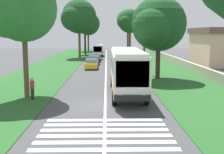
% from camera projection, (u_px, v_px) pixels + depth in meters
% --- Properties ---
extents(ground, '(160.00, 160.00, 0.00)m').
position_uv_depth(ground, '(105.00, 105.00, 21.11)').
color(ground, '#424244').
extents(grass_verge_left, '(120.00, 8.00, 0.04)m').
position_uv_depth(grass_verge_left, '(38.00, 75.00, 35.80)').
color(grass_verge_left, '#235623').
rests_on(grass_verge_left, ground).
extents(grass_verge_right, '(120.00, 8.00, 0.04)m').
position_uv_depth(grass_verge_right, '(173.00, 75.00, 36.09)').
color(grass_verge_right, '#235623').
rests_on(grass_verge_right, ground).
extents(centre_line, '(110.00, 0.16, 0.01)m').
position_uv_depth(centre_line, '(106.00, 75.00, 35.95)').
color(centre_line, silver).
rests_on(centre_line, ground).
extents(coach_bus, '(11.16, 2.62, 3.73)m').
position_uv_depth(coach_bus, '(127.00, 69.00, 24.71)').
color(coach_bus, silver).
rests_on(coach_bus, ground).
extents(zebra_crossing, '(5.85, 6.80, 0.01)m').
position_uv_depth(zebra_crossing, '(105.00, 136.00, 14.80)').
color(zebra_crossing, silver).
rests_on(zebra_crossing, ground).
extents(trailing_car_0, '(4.30, 1.78, 1.43)m').
position_uv_depth(trailing_car_0, '(92.00, 64.00, 42.62)').
color(trailing_car_0, gold).
rests_on(trailing_car_0, ground).
extents(trailing_car_1, '(4.30, 1.78, 1.43)m').
position_uv_depth(trailing_car_1, '(94.00, 60.00, 48.28)').
color(trailing_car_1, black).
rests_on(trailing_car_1, ground).
extents(trailing_car_2, '(4.30, 1.78, 1.43)m').
position_uv_depth(trailing_car_2, '(95.00, 58.00, 53.53)').
color(trailing_car_2, '#145933').
rests_on(trailing_car_2, ground).
extents(trailing_car_3, '(4.30, 1.78, 1.43)m').
position_uv_depth(trailing_car_3, '(116.00, 55.00, 59.26)').
color(trailing_car_3, gold).
rests_on(trailing_car_3, ground).
extents(trailing_minibus_0, '(6.00, 2.14, 2.53)m').
position_uv_depth(trailing_minibus_0, '(98.00, 49.00, 66.10)').
color(trailing_minibus_0, silver).
rests_on(trailing_minibus_0, ground).
extents(roadside_tree_left_0, '(6.54, 5.27, 9.56)m').
position_uv_depth(roadside_tree_left_0, '(21.00, 11.00, 22.73)').
color(roadside_tree_left_0, brown).
rests_on(roadside_tree_left_0, grass_verge_left).
extents(roadside_tree_left_1, '(8.53, 7.07, 12.02)m').
position_uv_depth(roadside_tree_left_1, '(78.00, 17.00, 60.62)').
color(roadside_tree_left_1, brown).
rests_on(roadside_tree_left_1, grass_verge_left).
extents(roadside_tree_left_2, '(5.94, 5.31, 10.78)m').
position_uv_depth(roadside_tree_left_2, '(84.00, 21.00, 70.19)').
color(roadside_tree_left_2, '#3D2D1E').
rests_on(roadside_tree_left_2, grass_verge_left).
extents(roadside_tree_left_3, '(7.91, 6.54, 11.01)m').
position_uv_depth(roadside_tree_left_3, '(88.00, 24.00, 82.57)').
color(roadside_tree_left_3, '#3D2D1E').
rests_on(roadside_tree_left_3, grass_verge_left).
extents(roadside_tree_right_0, '(6.26, 5.12, 10.19)m').
position_uv_depth(roadside_tree_right_0, '(129.00, 22.00, 63.47)').
color(roadside_tree_right_0, '#4C3826').
rests_on(roadside_tree_right_0, grass_verge_right).
extents(roadside_tree_right_1, '(6.61, 5.50, 11.07)m').
position_uv_depth(roadside_tree_right_1, '(127.00, 20.00, 72.75)').
color(roadside_tree_right_1, brown).
rests_on(roadside_tree_right_1, grass_verge_right).
extents(roadside_tree_right_2, '(7.10, 6.02, 9.08)m').
position_uv_depth(roadside_tree_right_2, '(157.00, 25.00, 32.12)').
color(roadside_tree_right_2, '#3D2D1E').
rests_on(roadside_tree_right_2, grass_verge_right).
extents(utility_pole, '(0.24, 1.40, 7.83)m').
position_uv_depth(utility_pole, '(144.00, 41.00, 36.44)').
color(utility_pole, '#473828').
rests_on(utility_pole, grass_verge_right).
extents(roadside_wall, '(70.00, 0.40, 1.10)m').
position_uv_depth(roadside_wall, '(189.00, 66.00, 41.01)').
color(roadside_wall, '#B2A893').
rests_on(roadside_wall, grass_verge_right).
extents(pedestrian, '(0.34, 0.34, 1.69)m').
position_uv_depth(pedestrian, '(32.00, 88.00, 22.60)').
color(pedestrian, '#26262D').
rests_on(pedestrian, grass_verge_left).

